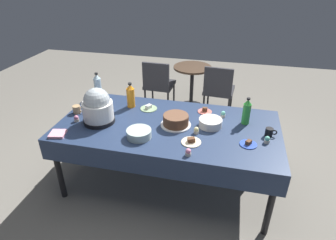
% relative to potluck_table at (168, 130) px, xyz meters
% --- Properties ---
extents(ground, '(9.00, 9.00, 0.00)m').
position_rel_potluck_table_xyz_m(ground, '(0.00, 0.00, -0.69)').
color(ground, slate).
extents(potluck_table, '(2.20, 1.10, 0.75)m').
position_rel_potluck_table_xyz_m(potluck_table, '(0.00, 0.00, 0.00)').
color(potluck_table, navy).
rests_on(potluck_table, ground).
extents(frosted_layer_cake, '(0.30, 0.30, 0.12)m').
position_rel_potluck_table_xyz_m(frosted_layer_cake, '(0.08, 0.00, 0.12)').
color(frosted_layer_cake, silver).
rests_on(frosted_layer_cake, potluck_table).
extents(slow_cooker, '(0.32, 0.32, 0.37)m').
position_rel_potluck_table_xyz_m(slow_cooker, '(-0.69, -0.11, 0.23)').
color(slow_cooker, black).
rests_on(slow_cooker, potluck_table).
extents(glass_salad_bowl, '(0.23, 0.23, 0.08)m').
position_rel_potluck_table_xyz_m(glass_salad_bowl, '(-0.21, -0.29, 0.10)').
color(glass_salad_bowl, '#B2C6BC').
rests_on(glass_salad_bowl, potluck_table).
extents(ceramic_snack_bowl, '(0.23, 0.23, 0.08)m').
position_rel_potluck_table_xyz_m(ceramic_snack_bowl, '(0.42, 0.06, 0.10)').
color(ceramic_snack_bowl, silver).
rests_on(ceramic_snack_bowl, potluck_table).
extents(dessert_plate_sage, '(0.19, 0.19, 0.05)m').
position_rel_potluck_table_xyz_m(dessert_plate_sage, '(-0.29, 0.28, 0.07)').
color(dessert_plate_sage, '#8CA87F').
rests_on(dessert_plate_sage, potluck_table).
extents(dessert_plate_cream, '(0.18, 0.18, 0.05)m').
position_rel_potluck_table_xyz_m(dessert_plate_cream, '(0.28, -0.27, 0.07)').
color(dessert_plate_cream, beige).
rests_on(dessert_plate_cream, potluck_table).
extents(dessert_plate_coral, '(0.15, 0.15, 0.05)m').
position_rel_potluck_table_xyz_m(dessert_plate_coral, '(0.33, 0.35, 0.07)').
color(dessert_plate_coral, '#E07266').
rests_on(dessert_plate_coral, potluck_table).
extents(dessert_plate_cobalt, '(0.16, 0.16, 0.04)m').
position_rel_potluck_table_xyz_m(dessert_plate_cobalt, '(0.78, -0.18, 0.07)').
color(dessert_plate_cobalt, '#2D4CB2').
rests_on(dessert_plate_cobalt, potluck_table).
extents(cupcake_lemon, '(0.05, 0.05, 0.07)m').
position_rel_potluck_table_xyz_m(cupcake_lemon, '(0.30, -0.10, 0.09)').
color(cupcake_lemon, beige).
rests_on(cupcake_lemon, potluck_table).
extents(cupcake_rose, '(0.05, 0.05, 0.07)m').
position_rel_potluck_table_xyz_m(cupcake_rose, '(0.29, -0.47, 0.09)').
color(cupcake_rose, beige).
rests_on(cupcake_rose, potluck_table).
extents(cupcake_berry, '(0.05, 0.05, 0.07)m').
position_rel_potluck_table_xyz_m(cupcake_berry, '(-0.92, -0.16, 0.09)').
color(cupcake_berry, beige).
rests_on(cupcake_berry, potluck_table).
extents(cupcake_vanilla, '(0.05, 0.05, 0.07)m').
position_rel_potluck_table_xyz_m(cupcake_vanilla, '(-0.80, 0.21, 0.09)').
color(cupcake_vanilla, beige).
rests_on(cupcake_vanilla, potluck_table).
extents(cupcake_cocoa, '(0.05, 0.05, 0.07)m').
position_rel_potluck_table_xyz_m(cupcake_cocoa, '(0.94, -0.11, 0.09)').
color(cupcake_cocoa, beige).
rests_on(cupcake_cocoa, potluck_table).
extents(cupcake_mint, '(0.05, 0.05, 0.07)m').
position_rel_potluck_table_xyz_m(cupcake_mint, '(0.52, 0.28, 0.09)').
color(cupcake_mint, beige).
rests_on(cupcake_mint, potluck_table).
extents(soda_bottle_water, '(0.09, 0.09, 0.30)m').
position_rel_potluck_table_xyz_m(soda_bottle_water, '(-0.97, 0.46, 0.20)').
color(soda_bottle_water, silver).
rests_on(soda_bottle_water, potluck_table).
extents(soda_bottle_orange_juice, '(0.09, 0.09, 0.28)m').
position_rel_potluck_table_xyz_m(soda_bottle_orange_juice, '(-0.49, 0.29, 0.19)').
color(soda_bottle_orange_juice, orange).
rests_on(soda_bottle_orange_juice, potluck_table).
extents(soda_bottle_lime_soda, '(0.08, 0.08, 0.28)m').
position_rel_potluck_table_xyz_m(soda_bottle_lime_soda, '(0.75, 0.20, 0.19)').
color(soda_bottle_lime_soda, green).
rests_on(soda_bottle_lime_soda, potluck_table).
extents(coffee_mug_black, '(0.11, 0.07, 0.08)m').
position_rel_potluck_table_xyz_m(coffee_mug_black, '(0.97, 0.01, 0.10)').
color(coffee_mug_black, black).
rests_on(coffee_mug_black, potluck_table).
extents(coffee_mug_tan, '(0.12, 0.08, 0.08)m').
position_rel_potluck_table_xyz_m(coffee_mug_tan, '(-1.01, 0.01, 0.10)').
color(coffee_mug_tan, tan).
rests_on(coffee_mug_tan, potluck_table).
extents(paper_napkin_stack, '(0.17, 0.17, 0.02)m').
position_rel_potluck_table_xyz_m(paper_napkin_stack, '(-0.97, -0.43, 0.07)').
color(paper_napkin_stack, pink).
rests_on(paper_napkin_stack, potluck_table).
extents(maroon_chair_left, '(0.45, 0.45, 0.85)m').
position_rel_potluck_table_xyz_m(maroon_chair_left, '(-0.55, 1.67, -0.20)').
color(maroon_chair_left, '#333338').
rests_on(maroon_chair_left, ground).
extents(maroon_chair_right, '(0.47, 0.47, 0.85)m').
position_rel_potluck_table_xyz_m(maroon_chair_right, '(0.39, 1.67, -0.20)').
color(maroon_chair_right, '#333338').
rests_on(maroon_chair_right, ground).
extents(round_cafe_table, '(0.60, 0.60, 0.72)m').
position_rel_potluck_table_xyz_m(round_cafe_table, '(-0.05, 1.89, -0.19)').
color(round_cafe_table, '#473323').
rests_on(round_cafe_table, ground).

